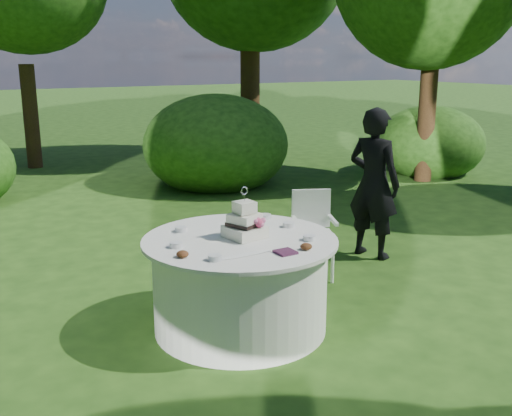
# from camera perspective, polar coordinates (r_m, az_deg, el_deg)

# --- Properties ---
(ground) EXTENTS (80.00, 80.00, 0.00)m
(ground) POSITION_cam_1_polar(r_m,az_deg,el_deg) (5.04, -1.49, -11.30)
(ground) COLOR #1D3E11
(ground) RESTS_ON ground
(napkins) EXTENTS (0.14, 0.14, 0.02)m
(napkins) POSITION_cam_1_polar(r_m,az_deg,el_deg) (4.41, 2.82, -4.21)
(napkins) COLOR #471E39
(napkins) RESTS_ON table
(feather_plume) EXTENTS (0.48, 0.07, 0.01)m
(feather_plume) POSITION_cam_1_polar(r_m,az_deg,el_deg) (4.36, -1.01, -4.47)
(feather_plume) COLOR white
(feather_plume) RESTS_ON table
(guest) EXTENTS (0.57, 0.70, 1.66)m
(guest) POSITION_cam_1_polar(r_m,az_deg,el_deg) (6.66, 11.14, 2.31)
(guest) COLOR black
(guest) RESTS_ON ground
(table) EXTENTS (1.56, 1.56, 0.77)m
(table) POSITION_cam_1_polar(r_m,az_deg,el_deg) (4.89, -1.52, -7.19)
(table) COLOR white
(table) RESTS_ON ground
(cake) EXTENTS (0.32, 0.32, 0.41)m
(cake) POSITION_cam_1_polar(r_m,az_deg,el_deg) (4.75, -1.06, -1.52)
(cake) COLOR silver
(cake) RESTS_ON table
(chair) EXTENTS (0.52, 0.52, 0.88)m
(chair) POSITION_cam_1_polar(r_m,az_deg,el_deg) (6.03, 5.42, -1.79)
(chair) COLOR white
(chair) RESTS_ON ground
(votives) EXTENTS (1.15, 0.89, 0.04)m
(votives) POSITION_cam_1_polar(r_m,az_deg,el_deg) (4.81, -1.46, -2.50)
(votives) COLOR silver
(votives) RESTS_ON table
(petal_cups) EXTENTS (1.05, 1.05, 0.05)m
(petal_cups) POSITION_cam_1_polar(r_m,az_deg,el_deg) (4.70, -0.79, -2.82)
(petal_cups) COLOR #562D16
(petal_cups) RESTS_ON table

